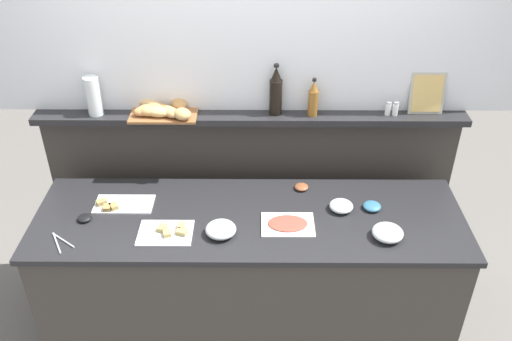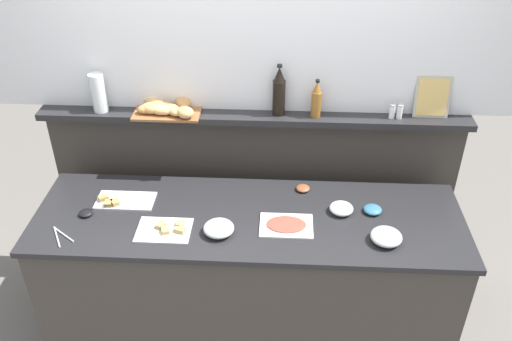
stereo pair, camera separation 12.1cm
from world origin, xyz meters
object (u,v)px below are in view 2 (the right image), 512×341
at_px(serving_tongs, 60,235).
at_px(pepper_shaker, 400,112).
at_px(salt_shaker, 392,111).
at_px(framed_picture, 432,97).
at_px(glass_bowl_small, 386,237).
at_px(condiment_bowl_teal, 303,188).
at_px(sandwich_platter_front, 122,201).
at_px(sandwich_platter_rear, 166,229).
at_px(condiment_bowl_cream, 373,210).
at_px(glass_bowl_large, 219,229).
at_px(cold_cuts_platter, 286,225).
at_px(bread_basket, 165,108).
at_px(glass_bowl_medium, 341,209).
at_px(condiment_bowl_dark, 86,213).
at_px(vinegar_bottle_amber, 316,100).
at_px(wine_bottle_dark, 279,92).
at_px(water_carafe, 98,93).

height_order(serving_tongs, pepper_shaker, pepper_shaker).
bearing_deg(salt_shaker, framed_picture, 9.53).
height_order(glass_bowl_small, condiment_bowl_teal, glass_bowl_small).
bearing_deg(sandwich_platter_front, sandwich_platter_rear, -38.79).
height_order(sandwich_platter_rear, condiment_bowl_cream, same).
distance_m(sandwich_platter_rear, salt_shaker, 1.48).
height_order(glass_bowl_large, glass_bowl_small, same).
relative_size(cold_cuts_platter, bread_basket, 0.74).
xyz_separation_m(glass_bowl_medium, condiment_bowl_teal, (-0.22, 0.21, -0.01)).
xyz_separation_m(pepper_shaker, framed_picture, (0.18, 0.04, 0.08)).
bearing_deg(condiment_bowl_dark, bread_basket, 51.34).
bearing_deg(salt_shaker, sandwich_platter_front, -166.38).
distance_m(glass_bowl_medium, serving_tongs, 1.57).
bearing_deg(vinegar_bottle_amber, salt_shaker, 0.29).
xyz_separation_m(sandwich_platter_rear, wine_bottle_dark, (0.60, 0.65, 0.54)).
bearing_deg(framed_picture, glass_bowl_medium, -139.30).
height_order(sandwich_platter_rear, glass_bowl_small, glass_bowl_small).
distance_m(glass_bowl_large, water_carafe, 1.12).
relative_size(glass_bowl_small, condiment_bowl_teal, 2.03).
height_order(sandwich_platter_rear, glass_bowl_medium, glass_bowl_medium).
height_order(glass_bowl_small, wine_bottle_dark, wine_bottle_dark).
height_order(sandwich_platter_rear, salt_shaker, salt_shaker).
height_order(condiment_bowl_dark, wine_bottle_dark, wine_bottle_dark).
bearing_deg(vinegar_bottle_amber, glass_bowl_small, -60.16).
bearing_deg(condiment_bowl_cream, serving_tongs, -169.99).
distance_m(vinegar_bottle_amber, bread_basket, 0.91).
bearing_deg(glass_bowl_large, sandwich_platter_front, 157.33).
distance_m(condiment_bowl_cream, vinegar_bottle_amber, 0.72).
xyz_separation_m(sandwich_platter_rear, vinegar_bottle_amber, (0.82, 0.63, 0.50)).
xyz_separation_m(cold_cuts_platter, wine_bottle_dark, (-0.06, 0.57, 0.54)).
bearing_deg(condiment_bowl_cream, wine_bottle_dark, 143.17).
relative_size(condiment_bowl_dark, water_carafe, 0.34).
height_order(sandwich_platter_front, framed_picture, framed_picture).
bearing_deg(glass_bowl_medium, glass_bowl_small, -48.12).
xyz_separation_m(glass_bowl_small, condiment_bowl_teal, (-0.43, 0.45, -0.02)).
bearing_deg(salt_shaker, sandwich_platter_rear, -153.52).
distance_m(bread_basket, framed_picture, 1.59).
distance_m(serving_tongs, water_carafe, 0.88).
xyz_separation_m(sandwich_platter_rear, glass_bowl_large, (0.29, -0.00, 0.02)).
relative_size(condiment_bowl_cream, framed_picture, 0.42).
height_order(condiment_bowl_dark, water_carafe, water_carafe).
relative_size(sandwich_platter_rear, serving_tongs, 1.78).
height_order(glass_bowl_large, wine_bottle_dark, wine_bottle_dark).
xyz_separation_m(condiment_bowl_teal, framed_picture, (0.74, 0.24, 0.51)).
bearing_deg(pepper_shaker, vinegar_bottle_amber, -179.73).
relative_size(condiment_bowl_dark, serving_tongs, 0.48).
xyz_separation_m(glass_bowl_small, vinegar_bottle_amber, (-0.38, 0.65, 0.48)).
bearing_deg(wine_bottle_dark, condiment_bowl_teal, -53.77).
bearing_deg(sandwich_platter_rear, water_carafe, 127.36).
bearing_deg(bread_basket, sandwich_platter_front, -121.66).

